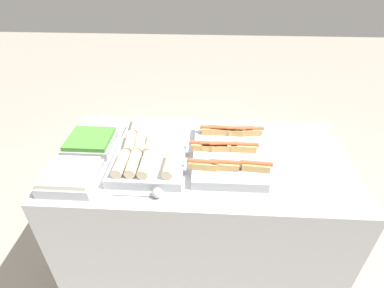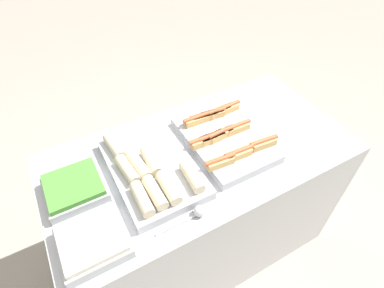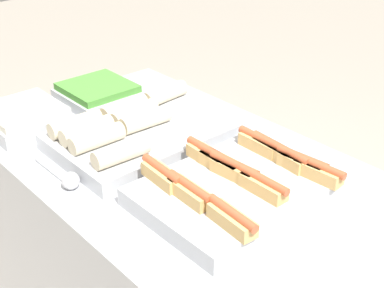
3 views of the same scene
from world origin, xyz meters
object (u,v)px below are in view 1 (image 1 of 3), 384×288
(tray_side_front, at_px, (71,176))
(tray_side_back, at_px, (91,143))
(tray_hotdogs, at_px, (227,151))
(serving_spoon_near, at_px, (154,193))
(tray_wraps, at_px, (149,151))

(tray_side_front, distance_m, tray_side_back, 0.28)
(tray_side_back, bearing_deg, tray_side_front, -90.00)
(tray_hotdogs, xyz_separation_m, tray_side_back, (-0.75, 0.04, -0.00))
(tray_side_front, relative_size, tray_side_back, 1.00)
(tray_side_back, bearing_deg, serving_spoon_near, -41.26)
(tray_wraps, relative_size, tray_side_back, 2.25)
(tray_wraps, xyz_separation_m, tray_side_front, (-0.34, -0.22, -0.00))
(tray_wraps, xyz_separation_m, tray_side_back, (-0.34, 0.06, -0.00))
(tray_side_front, xyz_separation_m, serving_spoon_near, (0.41, -0.08, -0.01))
(tray_wraps, height_order, serving_spoon_near, tray_wraps)
(tray_hotdogs, bearing_deg, tray_wraps, -176.57)
(tray_hotdogs, relative_size, tray_side_back, 2.11)
(tray_wraps, relative_size, tray_side_front, 2.25)
(tray_side_front, distance_m, serving_spoon_near, 0.42)
(tray_hotdogs, height_order, serving_spoon_near, tray_hotdogs)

